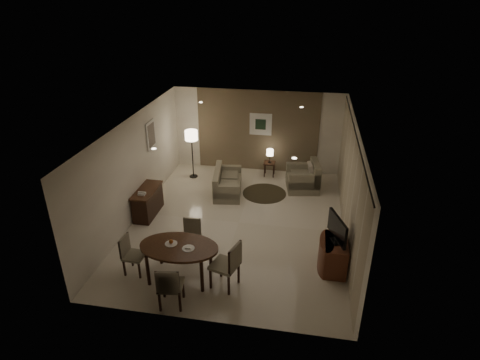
% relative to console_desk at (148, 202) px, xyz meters
% --- Properties ---
extents(room_shell, '(5.50, 7.00, 2.70)m').
position_rel_console_desk_xyz_m(room_shell, '(2.49, 0.40, 0.98)').
color(room_shell, beige).
rests_on(room_shell, ground).
extents(taupe_accent, '(3.96, 0.03, 2.70)m').
position_rel_console_desk_xyz_m(taupe_accent, '(2.49, 3.48, 0.98)').
color(taupe_accent, brown).
rests_on(taupe_accent, wall_back).
extents(curtain_wall, '(0.08, 6.70, 2.58)m').
position_rel_console_desk_xyz_m(curtain_wall, '(5.17, 0.00, 0.95)').
color(curtain_wall, beige).
rests_on(curtain_wall, wall_right).
extents(curtain_rod, '(0.03, 6.80, 0.03)m').
position_rel_console_desk_xyz_m(curtain_rod, '(5.17, 0.00, 2.27)').
color(curtain_rod, black).
rests_on(curtain_rod, wall_right).
extents(art_back_frame, '(0.72, 0.03, 0.72)m').
position_rel_console_desk_xyz_m(art_back_frame, '(2.59, 3.46, 1.23)').
color(art_back_frame, silver).
rests_on(art_back_frame, wall_back).
extents(art_back_canvas, '(0.34, 0.01, 0.34)m').
position_rel_console_desk_xyz_m(art_back_canvas, '(2.59, 3.44, 1.23)').
color(art_back_canvas, '#1A2F1D').
rests_on(art_back_canvas, wall_back).
extents(art_left_frame, '(0.03, 0.60, 0.80)m').
position_rel_console_desk_xyz_m(art_left_frame, '(-0.23, 1.20, 1.48)').
color(art_left_frame, silver).
rests_on(art_left_frame, wall_left).
extents(art_left_canvas, '(0.01, 0.46, 0.64)m').
position_rel_console_desk_xyz_m(art_left_canvas, '(-0.21, 1.20, 1.48)').
color(art_left_canvas, gray).
rests_on(art_left_canvas, wall_left).
extents(downlight_nl, '(0.10, 0.10, 0.01)m').
position_rel_console_desk_xyz_m(downlight_nl, '(1.09, -1.80, 2.31)').
color(downlight_nl, white).
rests_on(downlight_nl, ceiling).
extents(downlight_nr, '(0.10, 0.10, 0.01)m').
position_rel_console_desk_xyz_m(downlight_nr, '(3.89, -1.80, 2.31)').
color(downlight_nr, white).
rests_on(downlight_nr, ceiling).
extents(downlight_fl, '(0.10, 0.10, 0.01)m').
position_rel_console_desk_xyz_m(downlight_fl, '(1.09, 1.80, 2.31)').
color(downlight_fl, white).
rests_on(downlight_fl, ceiling).
extents(downlight_fr, '(0.10, 0.10, 0.01)m').
position_rel_console_desk_xyz_m(downlight_fr, '(3.89, 1.80, 2.31)').
color(downlight_fr, white).
rests_on(downlight_fr, ceiling).
extents(console_desk, '(0.48, 1.20, 0.75)m').
position_rel_console_desk_xyz_m(console_desk, '(0.00, 0.00, 0.00)').
color(console_desk, '#4E2E19').
rests_on(console_desk, floor).
extents(telephone, '(0.20, 0.14, 0.09)m').
position_rel_console_desk_xyz_m(telephone, '(0.00, -0.30, 0.43)').
color(telephone, white).
rests_on(telephone, console_desk).
extents(tv_cabinet, '(0.48, 0.90, 0.70)m').
position_rel_console_desk_xyz_m(tv_cabinet, '(4.89, -1.50, -0.03)').
color(tv_cabinet, brown).
rests_on(tv_cabinet, floor).
extents(flat_tv, '(0.36, 0.85, 0.60)m').
position_rel_console_desk_xyz_m(flat_tv, '(4.87, -1.50, 0.65)').
color(flat_tv, black).
rests_on(flat_tv, tv_cabinet).
extents(dining_table, '(1.66, 1.04, 0.78)m').
position_rel_console_desk_xyz_m(dining_table, '(1.66, -2.36, 0.02)').
color(dining_table, '#4E2E19').
rests_on(dining_table, floor).
extents(chair_near, '(0.53, 0.53, 0.96)m').
position_rel_console_desk_xyz_m(chair_near, '(1.74, -3.19, 0.11)').
color(chair_near, gray).
rests_on(chair_near, floor).
extents(chair_far, '(0.44, 0.44, 0.87)m').
position_rel_console_desk_xyz_m(chair_far, '(1.66, -1.59, 0.06)').
color(chair_far, gray).
rests_on(chair_far, floor).
extents(chair_left, '(0.44, 0.44, 0.87)m').
position_rel_console_desk_xyz_m(chair_left, '(0.65, -2.38, 0.06)').
color(chair_left, gray).
rests_on(chair_left, floor).
extents(chair_right, '(0.64, 0.64, 1.06)m').
position_rel_console_desk_xyz_m(chair_right, '(2.64, -2.47, 0.15)').
color(chair_right, gray).
rests_on(chair_right, floor).
extents(plate_a, '(0.26, 0.26, 0.02)m').
position_rel_console_desk_xyz_m(plate_a, '(1.48, -2.31, 0.41)').
color(plate_a, white).
rests_on(plate_a, dining_table).
extents(plate_b, '(0.26, 0.26, 0.02)m').
position_rel_console_desk_xyz_m(plate_b, '(1.88, -2.41, 0.41)').
color(plate_b, white).
rests_on(plate_b, dining_table).
extents(fruit_apple, '(0.09, 0.09, 0.09)m').
position_rel_console_desk_xyz_m(fruit_apple, '(1.48, -2.31, 0.47)').
color(fruit_apple, '#A04812').
rests_on(fruit_apple, plate_a).
extents(napkin, '(0.12, 0.08, 0.03)m').
position_rel_console_desk_xyz_m(napkin, '(1.88, -2.41, 0.44)').
color(napkin, white).
rests_on(napkin, plate_b).
extents(round_rug, '(1.30, 1.30, 0.01)m').
position_rel_console_desk_xyz_m(round_rug, '(2.96, 1.75, -0.37)').
color(round_rug, '#3B3521').
rests_on(round_rug, floor).
extents(sofa, '(1.64, 0.98, 0.73)m').
position_rel_console_desk_xyz_m(sofa, '(1.86, 1.64, -0.01)').
color(sofa, gray).
rests_on(sofa, floor).
extents(armchair, '(1.08, 1.13, 0.88)m').
position_rel_console_desk_xyz_m(armchair, '(4.06, 2.26, 0.06)').
color(armchair, gray).
rests_on(armchair, floor).
extents(side_table, '(0.36, 0.36, 0.46)m').
position_rel_console_desk_xyz_m(side_table, '(2.96, 3.05, -0.14)').
color(side_table, black).
rests_on(side_table, floor).
extents(table_lamp, '(0.22, 0.22, 0.50)m').
position_rel_console_desk_xyz_m(table_lamp, '(2.96, 3.05, 0.34)').
color(table_lamp, '#FFEAC1').
rests_on(table_lamp, side_table).
extents(floor_lamp, '(0.40, 0.40, 1.58)m').
position_rel_console_desk_xyz_m(floor_lamp, '(0.54, 2.52, 0.41)').
color(floor_lamp, '#FFE5B7').
rests_on(floor_lamp, floor).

